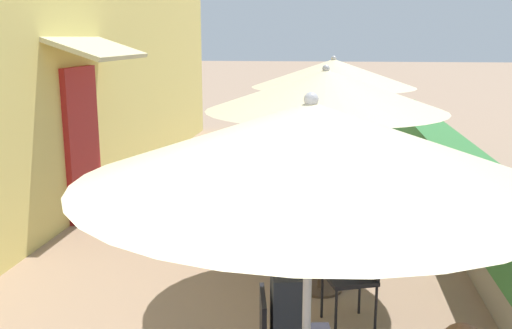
{
  "coord_description": "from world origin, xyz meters",
  "views": [
    {
      "loc": [
        1.01,
        -1.1,
        2.49
      ],
      "look_at": [
        0.15,
        5.5,
        1.0
      ],
      "focal_mm": 40.0,
      "sensor_mm": 36.0,
      "label": 1
    }
  ],
  "objects": [
    {
      "name": "cafe_facade_wall",
      "position": [
        -2.54,
        6.88,
        2.09
      ],
      "size": [
        0.98,
        14.03,
        4.2
      ],
      "color": "#E0CC6B",
      "rests_on": "ground_plane"
    },
    {
      "name": "planter_hedge",
      "position": [
        2.75,
        6.91,
        0.54
      ],
      "size": [
        0.6,
        13.03,
        1.01
      ],
      "color": "gray",
      "rests_on": "ground_plane"
    },
    {
      "name": "patio_umbrella_near",
      "position": [
        0.92,
        1.55,
        2.0
      ],
      "size": [
        2.27,
        2.27,
        2.24
      ],
      "color": "#B7B7BC",
      "rests_on": "ground_plane"
    },
    {
      "name": "seated_patron_near_right",
      "position": [
        0.84,
        2.3,
        0.69
      ],
      "size": [
        0.45,
        0.38,
        1.25
      ],
      "rotation": [
        0.0,
        0.0,
        11.16
      ],
      "color": "#23232D",
      "rests_on": "ground_plane"
    },
    {
      "name": "patio_table_mid",
      "position": [
        0.96,
        4.29,
        0.54
      ],
      "size": [
        0.82,
        0.82,
        0.72
      ],
      "color": "brown",
      "rests_on": "ground_plane"
    },
    {
      "name": "patio_umbrella_mid",
      "position": [
        0.96,
        4.29,
        2.0
      ],
      "size": [
        2.27,
        2.27,
        2.24
      ],
      "color": "#B7B7BC",
      "rests_on": "ground_plane"
    },
    {
      "name": "cafe_chair_mid_left",
      "position": [
        1.29,
        3.6,
        0.52
      ],
      "size": [
        0.51,
        0.51,
        0.87
      ],
      "rotation": [
        0.0,
        0.0,
        8.2
      ],
      "color": "black",
      "rests_on": "ground_plane"
    },
    {
      "name": "cafe_chair_mid_right",
      "position": [
        0.64,
        4.97,
        0.52
      ],
      "size": [
        0.51,
        0.51,
        0.87
      ],
      "rotation": [
        0.0,
        0.0,
        11.34
      ],
      "color": "black",
      "rests_on": "ground_plane"
    },
    {
      "name": "coffee_cup_mid",
      "position": [
        1.12,
        4.33,
        0.76
      ],
      "size": [
        0.07,
        0.07,
        0.09
      ],
      "color": "teal",
      "rests_on": "patio_table_mid"
    },
    {
      "name": "patio_table_far",
      "position": [
        1.04,
        6.92,
        0.54
      ],
      "size": [
        0.82,
        0.82,
        0.72
      ],
      "color": "brown",
      "rests_on": "ground_plane"
    },
    {
      "name": "patio_umbrella_far",
      "position": [
        1.04,
        6.92,
        2.0
      ],
      "size": [
        2.27,
        2.27,
        2.24
      ],
      "color": "#B7B7BC",
      "rests_on": "ground_plane"
    },
    {
      "name": "cafe_chair_far_left",
      "position": [
        1.21,
        7.66,
        0.52
      ],
      "size": [
        0.51,
        0.51,
        0.87
      ],
      "rotation": [
        0.0,
        0.0,
        4.38
      ],
      "color": "black",
      "rests_on": "ground_plane"
    },
    {
      "name": "cafe_chair_far_right",
      "position": [
        0.87,
        6.18,
        0.52
      ],
      "size": [
        0.51,
        0.51,
        0.87
      ],
      "rotation": [
        0.0,
        0.0,
        7.53
      ],
      "color": "black",
      "rests_on": "ground_plane"
    },
    {
      "name": "seated_patron_far_right",
      "position": [
        0.77,
        6.22,
        0.69
      ],
      "size": [
        0.48,
        0.43,
        1.25
      ],
      "rotation": [
        0.0,
        0.0,
        7.53
      ],
      "color": "#23232D",
      "rests_on": "ground_plane"
    },
    {
      "name": "coffee_cup_far",
      "position": [
        0.89,
        6.9,
        0.76
      ],
      "size": [
        0.07,
        0.07,
        0.09
      ],
      "color": "#B73D3D",
      "rests_on": "patio_table_far"
    }
  ]
}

